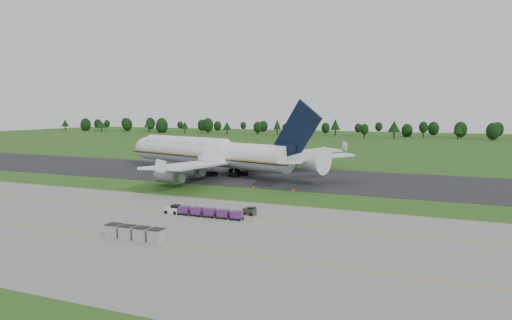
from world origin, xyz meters
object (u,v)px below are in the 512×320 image
at_px(uld_row, 135,233).
at_px(edge_markers, 273,189).
at_px(baggage_train, 202,212).
at_px(aircraft, 212,153).
at_px(utility_cart, 250,212).

xyz_separation_m(uld_row, edge_markers, (1.91, 46.41, -0.72)).
bearing_deg(edge_markers, baggage_train, -91.60).
distance_m(baggage_train, uld_row, 16.59).
relative_size(aircraft, baggage_train, 4.94).
xyz_separation_m(utility_cart, edge_markers, (-5.97, 25.55, -0.34)).
distance_m(aircraft, baggage_train, 56.32).
xyz_separation_m(baggage_train, edge_markers, (0.84, 29.86, -0.58)).
bearing_deg(uld_row, edge_markers, 87.64).
bearing_deg(aircraft, utility_cart, -54.67).
distance_m(baggage_train, utility_cart, 8.06).
distance_m(uld_row, edge_markers, 46.46).
xyz_separation_m(baggage_train, utility_cart, (6.80, 4.31, -0.24)).
relative_size(baggage_train, uld_row, 1.60).
distance_m(aircraft, edge_markers, 33.62).
relative_size(utility_cart, edge_markers, 0.23).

